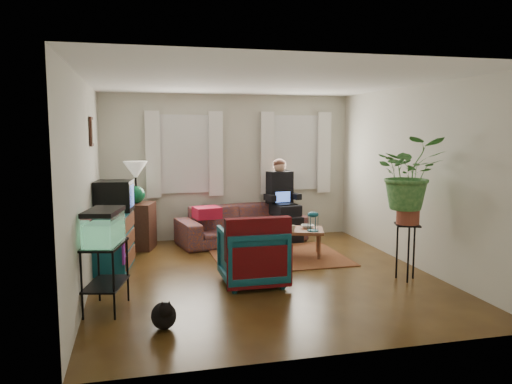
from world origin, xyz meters
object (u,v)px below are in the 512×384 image
object	(u,v)px
sofa	(242,218)
aquarium_stand	(106,277)
dresser	(113,241)
plant_stand	(406,252)
side_table	(137,226)
armchair	(252,253)
coffee_table	(289,242)

from	to	relation	value
sofa	aquarium_stand	bearing A→B (deg)	-137.26
dresser	plant_stand	distance (m)	4.05
sofa	side_table	distance (m)	1.79
plant_stand	aquarium_stand	bearing A→B (deg)	-176.57
side_table	aquarium_stand	bearing A→B (deg)	-96.98
armchair	plant_stand	xyz separation A→B (m)	(2.01, -0.33, -0.03)
sofa	dresser	xyz separation A→B (m)	(-2.13, -1.22, -0.02)
sofa	side_table	xyz separation A→B (m)	(-1.79, -0.05, -0.05)
aquarium_stand	armchair	world-z (taller)	armchair
armchair	plant_stand	distance (m)	2.03
side_table	dresser	size ratio (longest dim) A/B	0.85
plant_stand	sofa	bearing A→B (deg)	121.56
coffee_table	plant_stand	xyz separation A→B (m)	(1.12, -1.58, 0.16)
armchair	coffee_table	xyz separation A→B (m)	(0.89, 1.25, -0.19)
side_table	coffee_table	size ratio (longest dim) A/B	0.74
dresser	aquarium_stand	size ratio (longest dim) A/B	1.23
dresser	coffee_table	xyz separation A→B (m)	(2.66, 0.11, -0.19)
coffee_table	aquarium_stand	bearing A→B (deg)	-127.94
aquarium_stand	coffee_table	distance (m)	3.23
side_table	coffee_table	world-z (taller)	side_table
aquarium_stand	coffee_table	size ratio (longest dim) A/B	0.71
side_table	coffee_table	distance (m)	2.55
side_table	plant_stand	world-z (taller)	side_table
dresser	plant_stand	size ratio (longest dim) A/B	1.21
armchair	side_table	bearing A→B (deg)	-58.63
armchair	plant_stand	world-z (taller)	armchair
plant_stand	dresser	bearing A→B (deg)	158.77
dresser	sofa	bearing A→B (deg)	38.03
side_table	dresser	distance (m)	1.21
armchair	coffee_table	size ratio (longest dim) A/B	0.78
sofa	armchair	world-z (taller)	sofa
plant_stand	coffee_table	bearing A→B (deg)	125.34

